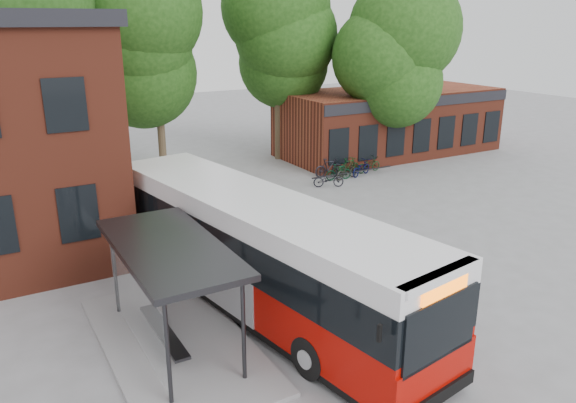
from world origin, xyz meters
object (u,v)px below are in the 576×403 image
bicycle_6 (369,165)px  bus_shelter (172,296)px  bicycle_1 (339,172)px  city_bus (257,252)px  bicycle_3 (329,167)px  bicycle_2 (347,171)px  bicycle_5 (349,166)px  bicycle_4 (361,168)px  bicycle_0 (329,179)px

bicycle_6 → bus_shelter: bearing=121.4°
bicycle_1 → bicycle_6: bicycle_1 is taller
city_bus → bicycle_3: (9.94, 10.99, -1.15)m
bicycle_2 → bicycle_6: (1.89, 0.51, 0.02)m
bus_shelter → bicycle_5: size_ratio=4.27×
bicycle_4 → bicycle_6: bicycle_4 is taller
bicycle_3 → bicycle_6: size_ratio=1.03×
bicycle_2 → bicycle_5: bicycle_5 is taller
city_bus → bicycle_4: city_bus is taller
bicycle_3 → bicycle_5: (1.09, -0.30, -0.02)m
bicycle_0 → bicycle_5: 2.65m
bicycle_2 → bus_shelter: bearing=115.0°
bicycle_2 → bicycle_5: bearing=-58.1°
bus_shelter → bicycle_6: 19.25m
bus_shelter → bicycle_3: bearing=42.9°
bicycle_0 → bicycle_1: 1.49m
bicycle_0 → bicycle_3: bicycle_3 is taller
city_bus → bicycle_2: city_bus is taller
bicycle_1 → bicycle_4: bicycle_1 is taller
city_bus → bicycle_3: size_ratio=7.70×
bicycle_0 → bicycle_6: 3.86m
bicycle_0 → bicycle_2: 1.92m
bicycle_1 → bicycle_4: bearing=-77.7°
bicycle_5 → bicycle_1: bearing=105.9°
city_bus → bicycle_1: bearing=36.3°
bicycle_4 → bicycle_6: size_ratio=1.01×
bicycle_1 → bicycle_3: size_ratio=0.87×
bus_shelter → city_bus: (2.94, 0.96, 0.22)m
bus_shelter → bicycle_3: size_ratio=4.11×
bicycle_6 → bicycle_2: bearing=99.5°
bicycle_3 → bicycle_6: bearing=-91.9°
city_bus → bicycle_1: (9.99, 10.15, -1.22)m
city_bus → bicycle_1: city_bus is taller
bicycle_3 → bicycle_6: 2.47m
bicycle_3 → bicycle_4: (1.62, -0.74, -0.07)m
bicycle_6 → bicycle_1: bearing=95.9°
bicycle_3 → bicycle_0: bearing=151.4°
bicycle_1 → bicycle_4: 1.57m
bicycle_3 → bicycle_5: bicycle_3 is taller
bicycle_3 → bicycle_1: bearing=-170.2°
bicycle_1 → bicycle_5: 1.17m
city_bus → bicycle_4: (11.56, 10.25, -1.23)m
bicycle_2 → bicycle_3: bicycle_3 is taller
bicycle_4 → bicycle_5: bicycle_5 is taller
bicycle_4 → bicycle_1: bearing=71.0°
bicycle_2 → bicycle_3: size_ratio=0.93×
city_bus → bicycle_6: city_bus is taller
bicycle_0 → bicycle_3: 2.06m
city_bus → bicycle_2: 14.65m
city_bus → bicycle_0: bearing=37.5°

